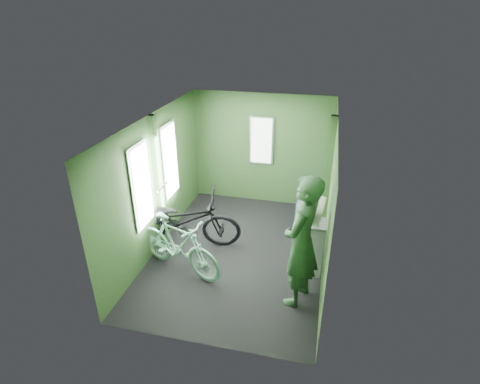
# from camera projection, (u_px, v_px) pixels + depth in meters

# --- Properties ---
(room) EXTENTS (4.00, 4.02, 2.31)m
(room) POSITION_uv_depth(u_px,v_px,m) (237.00, 174.00, 5.81)
(room) COLOR black
(room) RESTS_ON ground
(bicycle_black) EXTENTS (2.09, 1.16, 1.14)m
(bicycle_black) POSITION_uv_depth(u_px,v_px,m) (185.00, 245.00, 6.58)
(bicycle_black) COLOR black
(bicycle_black) RESTS_ON ground
(bicycle_mint) EXTENTS (1.68, 1.05, 0.99)m
(bicycle_mint) POSITION_uv_depth(u_px,v_px,m) (180.00, 270.00, 5.96)
(bicycle_mint) COLOR #78BD9D
(bicycle_mint) RESTS_ON ground
(passenger) EXTENTS (0.65, 0.83, 1.92)m
(passenger) POSITION_uv_depth(u_px,v_px,m) (302.00, 242.00, 4.96)
(passenger) COLOR #2B4E2E
(passenger) RESTS_ON ground
(waste_box) EXTENTS (0.26, 0.36, 0.88)m
(waste_box) POSITION_uv_depth(u_px,v_px,m) (315.00, 247.00, 5.77)
(waste_box) COLOR gray
(waste_box) RESTS_ON ground
(bench_seat) EXTENTS (0.57, 0.95, 0.98)m
(bench_seat) POSITION_uv_depth(u_px,v_px,m) (313.00, 205.00, 7.30)
(bench_seat) COLOR navy
(bench_seat) RESTS_ON ground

